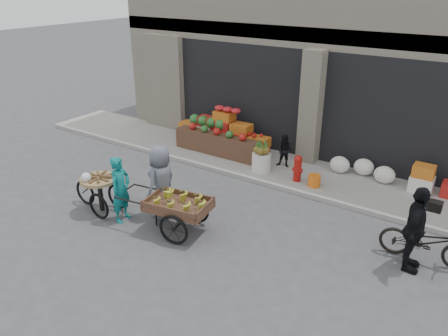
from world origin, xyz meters
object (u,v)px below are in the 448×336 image
Objects in this scene: cyclist at (415,230)px; vendor_woman at (121,189)px; tricycle_cart at (100,189)px; orange_bucket at (314,181)px; fire_hydrant at (298,167)px; vendor_grey at (162,182)px; banana_cart at (176,203)px; bicycle at (427,241)px; seated_person at (285,151)px; pineapple_bin at (261,162)px.

vendor_woman is at bearing 101.43° from cyclist.
tricycle_cart is 0.84× the size of cyclist.
tricycle_cart is at bearing -134.72° from orange_bucket.
fire_hydrant is 3.68m from vendor_grey.
banana_cart is at bearing -115.62° from orange_bucket.
tricycle_cart reaches higher than bicycle.
vendor_grey reaches higher than vendor_woman.
cyclist is (5.76, 1.70, 0.08)m from vendor_woman.
vendor_woman is 1.07× the size of tricycle_cart.
seated_person is at bearing -29.35° from vendor_woman.
bicycle is at bearing 17.73° from tricycle_cart.
pineapple_bin is 0.30× the size of bicycle.
vendor_grey is at bearing -117.03° from seated_person.
bicycle is at bearing 102.78° from vendor_grey.
vendor_woman is 6.32m from bicycle.
bicycle is (3.48, -1.72, -0.05)m from fire_hydrant.
bicycle is at bearing -31.54° from cyclist.
seated_person is 0.55× the size of cyclist.
seated_person reaches higher than bicycle.
fire_hydrant is at bearing 62.78° from banana_cart.
vendor_woman reaches higher than bicycle.
seated_person is at bearing 160.73° from vendor_grey.
orange_bucket is at bearing -5.71° from fire_hydrant.
fire_hydrant is at bearing 50.29° from tricycle_cart.
tricycle_cart is 6.71m from cyclist.
vendor_woman is at bearing -128.31° from orange_bucket.
orange_bucket is 3.86m from banana_cart.
vendor_woman is at bearing -122.97° from fire_hydrant.
tricycle_cart is 7.00m from bicycle.
vendor_grey is at bearing -50.39° from vendor_woman.
fire_hydrant is 0.47× the size of vendor_woman.
orange_bucket is 4.83m from vendor_woman.
bicycle is 0.60m from cyclist.
fire_hydrant is at bearing -2.60° from pineapple_bin.
tricycle_cart is 0.83× the size of bicycle.
cyclist reaches higher than fire_hydrant.
fire_hydrant is (1.10, -0.05, 0.13)m from pineapple_bin.
tricycle_cart reaches higher than orange_bucket.
fire_hydrant is 3.92m from cyclist.
cyclist is (4.38, -2.17, 0.47)m from pineapple_bin.
seated_person is 0.61× the size of vendor_woman.
seated_person is 4.19m from banana_cart.
vendor_woman reaches higher than fire_hydrant.
seated_person is at bearing 61.06° from tricycle_cart.
seated_person is at bearing 55.44° from bicycle.
tricycle_cart is at bearing -66.77° from vendor_grey.
vendor_grey is at bearing 144.41° from banana_cart.
banana_cart is 1.40× the size of cyclist.
seated_person is 5.11m from tricycle_cart.
seated_person is 0.54× the size of bicycle.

